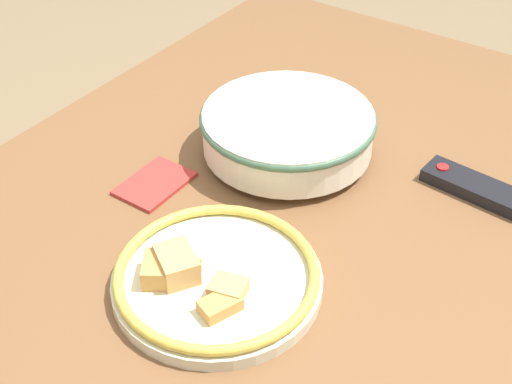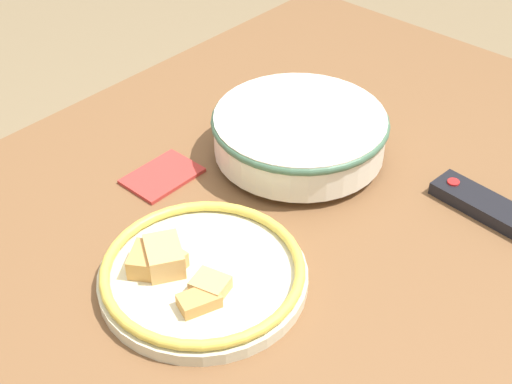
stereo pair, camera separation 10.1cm
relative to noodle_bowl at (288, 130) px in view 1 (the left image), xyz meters
name	(u,v)px [view 1 (the left image)]	position (x,y,z in m)	size (l,w,h in m)	color
dining_table	(221,289)	(0.24, 0.05, -0.12)	(1.56, 0.89, 0.75)	brown
noodle_bowl	(288,130)	(0.00, 0.00, 0.00)	(0.28, 0.28, 0.08)	silver
food_plate	(214,277)	(0.30, 0.08, -0.03)	(0.27, 0.27, 0.05)	beige
tv_remote	(475,187)	(-0.08, 0.29, -0.04)	(0.06, 0.16, 0.02)	black
folded_napkin	(155,184)	(0.18, -0.12, -0.04)	(0.11, 0.08, 0.01)	#B2332D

